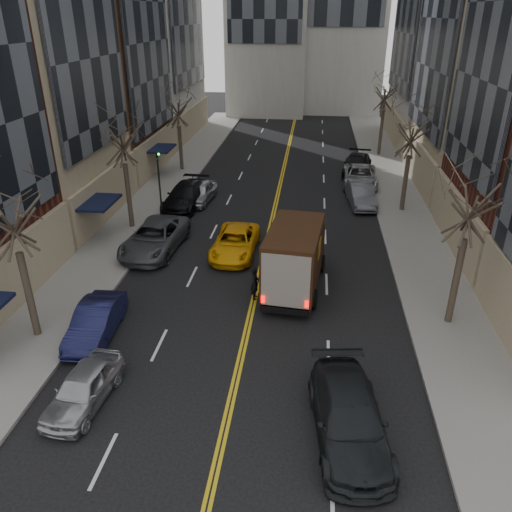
# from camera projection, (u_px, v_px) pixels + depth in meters

# --- Properties ---
(sidewalk_left) EXTENTS (4.00, 66.00, 0.15)m
(sidewalk_left) POSITION_uv_depth(u_px,v_px,m) (160.00, 192.00, 38.24)
(sidewalk_left) COLOR slate
(sidewalk_left) RESTS_ON ground
(sidewalk_right) EXTENTS (4.00, 66.00, 0.15)m
(sidewalk_right) POSITION_uv_depth(u_px,v_px,m) (400.00, 201.00, 36.40)
(sidewalk_right) COLOR slate
(sidewalk_right) RESTS_ON ground
(tree_lf_near) EXTENTS (3.20, 3.20, 8.41)m
(tree_lf_near) POSITION_uv_depth(u_px,v_px,m) (6.00, 198.00, 18.55)
(tree_lf_near) COLOR #382D23
(tree_lf_near) RESTS_ON sidewalk_left
(tree_lf_mid) EXTENTS (3.20, 3.20, 8.91)m
(tree_lf_mid) POSITION_uv_depth(u_px,v_px,m) (120.00, 124.00, 29.10)
(tree_lf_mid) COLOR #382D23
(tree_lf_mid) RESTS_ON sidewalk_left
(tree_lf_far) EXTENTS (3.20, 3.20, 8.12)m
(tree_lf_far) POSITION_uv_depth(u_px,v_px,m) (177.00, 99.00, 40.95)
(tree_lf_far) COLOR #382D23
(tree_lf_far) RESTS_ON sidewalk_left
(tree_rt_near) EXTENTS (3.20, 3.20, 8.71)m
(tree_rt_near) POSITION_uv_depth(u_px,v_px,m) (475.00, 184.00, 19.34)
(tree_rt_near) COLOR #382D23
(tree_rt_near) RESTS_ON sidewalk_right
(tree_rt_mid) EXTENTS (3.20, 3.20, 8.32)m
(tree_rt_mid) POSITION_uv_depth(u_px,v_px,m) (414.00, 121.00, 31.96)
(tree_rt_mid) COLOR #382D23
(tree_rt_mid) RESTS_ON sidewalk_right
(tree_rt_far) EXTENTS (3.20, 3.20, 9.11)m
(tree_rt_far) POSITION_uv_depth(u_px,v_px,m) (386.00, 82.00, 45.08)
(tree_rt_far) COLOR #382D23
(tree_rt_far) RESTS_ON sidewalk_right
(traffic_signal) EXTENTS (0.29, 0.26, 4.70)m
(traffic_signal) POSITION_uv_depth(u_px,v_px,m) (159.00, 177.00, 32.40)
(traffic_signal) COLOR black
(traffic_signal) RESTS_ON sidewalk_left
(ups_truck) EXTENTS (3.05, 6.46, 3.43)m
(ups_truck) POSITION_uv_depth(u_px,v_px,m) (295.00, 257.00, 24.30)
(ups_truck) COLOR black
(ups_truck) RESTS_ON ground
(observer_sedan) EXTENTS (2.89, 5.68, 1.58)m
(observer_sedan) POSITION_uv_depth(u_px,v_px,m) (349.00, 418.00, 15.94)
(observer_sedan) COLOR black
(observer_sedan) RESTS_ON ground
(taxi) EXTENTS (2.46, 5.12, 1.41)m
(taxi) POSITION_uv_depth(u_px,v_px,m) (235.00, 242.00, 28.30)
(taxi) COLOR #F2A80A
(taxi) RESTS_ON ground
(pedestrian) EXTENTS (0.43, 0.63, 1.69)m
(pedestrian) POSITION_uv_depth(u_px,v_px,m) (255.00, 283.00, 23.78)
(pedestrian) COLOR black
(pedestrian) RESTS_ON ground
(parked_lf_a) EXTENTS (1.93, 4.03, 1.33)m
(parked_lf_a) POSITION_uv_depth(u_px,v_px,m) (83.00, 388.00, 17.40)
(parked_lf_a) COLOR #A8AAB0
(parked_lf_a) RESTS_ON ground
(parked_lf_b) EXTENTS (1.77, 4.41, 1.43)m
(parked_lf_b) POSITION_uv_depth(u_px,v_px,m) (96.00, 321.00, 21.05)
(parked_lf_b) COLOR #111338
(parked_lf_b) RESTS_ON ground
(parked_lf_c) EXTENTS (3.15, 6.08, 1.64)m
(parked_lf_c) POSITION_uv_depth(u_px,v_px,m) (155.00, 238.00, 28.60)
(parked_lf_c) COLOR #46494D
(parked_lf_c) RESTS_ON ground
(parked_lf_d) EXTENTS (2.73, 5.75, 1.62)m
(parked_lf_d) POSITION_uv_depth(u_px,v_px,m) (186.00, 196.00, 35.17)
(parked_lf_d) COLOR black
(parked_lf_d) RESTS_ON ground
(parked_lf_e) EXTENTS (2.09, 4.37, 1.44)m
(parked_lf_e) POSITION_uv_depth(u_px,v_px,m) (200.00, 192.00, 36.06)
(parked_lf_e) COLOR #A5A8AC
(parked_lf_e) RESTS_ON ground
(parked_rt_a) EXTENTS (2.03, 4.73, 1.52)m
(parked_rt_a) POSITION_uv_depth(u_px,v_px,m) (361.00, 195.00, 35.44)
(parked_rt_a) COLOR #52535A
(parked_rt_a) RESTS_ON ground
(parked_rt_b) EXTENTS (2.82, 5.70, 1.55)m
(parked_rt_b) POSITION_uv_depth(u_px,v_px,m) (360.00, 176.00, 39.41)
(parked_rt_b) COLOR #B1B3B9
(parked_rt_b) RESTS_ON ground
(parked_rt_c) EXTENTS (2.97, 5.74, 1.59)m
(parked_rt_c) POSITION_uv_depth(u_px,v_px,m) (357.00, 165.00, 42.30)
(parked_rt_c) COLOR black
(parked_rt_c) RESTS_ON ground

